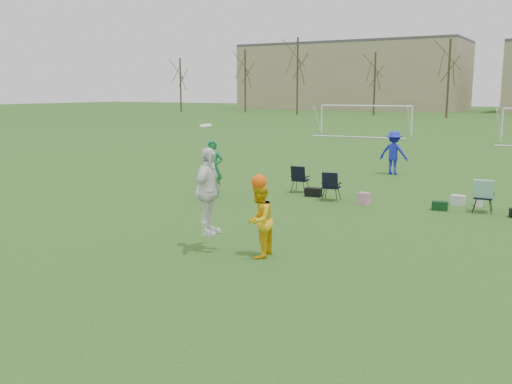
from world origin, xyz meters
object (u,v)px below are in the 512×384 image
Objects in this scene: center_contest at (230,203)px; goal_left at (365,112)px; fielder_green_near at (213,168)px; fielder_blue at (394,153)px.

goal_left is (-8.79, 33.53, 0.78)m from center_contest.
fielder_green_near reaches higher than fielder_blue.
center_contest is 34.67m from goal_left.
fielder_blue is (3.78, 8.29, -0.03)m from fielder_green_near.
center_contest reaches higher than fielder_green_near.
fielder_blue is 0.66× the size of center_contest.
fielder_blue is at bearing -72.17° from goal_left.
goal_left is (-4.49, 27.93, 0.95)m from fielder_green_near.
fielder_green_near is 1.03× the size of fielder_blue.
fielder_green_near is 0.26× the size of goal_left.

